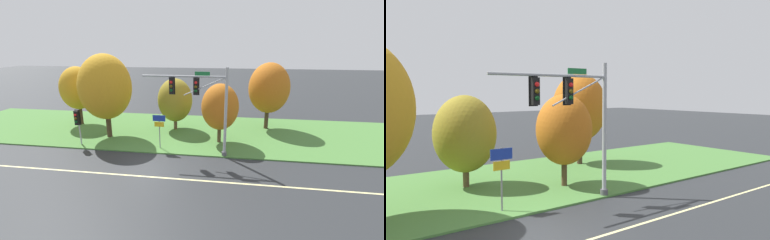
{
  "view_description": "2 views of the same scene",
  "coord_description": "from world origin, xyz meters",
  "views": [
    {
      "loc": [
        5.41,
        -15.87,
        8.45
      ],
      "look_at": [
        2.62,
        3.01,
        2.8
      ],
      "focal_mm": 24.0,
      "sensor_mm": 36.0,
      "label": 1
    },
    {
      "loc": [
        -7.35,
        -11.65,
        5.46
      ],
      "look_at": [
        4.08,
        3.52,
        4.0
      ],
      "focal_mm": 35.0,
      "sensor_mm": 36.0,
      "label": 2
    }
  ],
  "objects": [
    {
      "name": "traffic_signal_mast",
      "position": [
        3.45,
        2.76,
        4.56
      ],
      "size": [
        6.52,
        0.49,
        6.79
      ],
      "color": "#9EA0A5",
      "rests_on": "grass_verge"
    },
    {
      "name": "tree_behind_signpost",
      "position": [
        0.08,
        8.69,
        3.09
      ],
      "size": [
        3.46,
        3.46,
        5.16
      ],
      "color": "brown",
      "rests_on": "grass_verge"
    },
    {
      "name": "grass_verge",
      "position": [
        0.0,
        8.25,
        0.05
      ],
      "size": [
        48.0,
        11.5,
        0.1
      ],
      "primitive_type": "cube",
      "color": "#477A38",
      "rests_on": "ground"
    },
    {
      "name": "ground_plane",
      "position": [
        0.0,
        0.0,
        0.0
      ],
      "size": [
        160.0,
        160.0,
        0.0
      ],
      "primitive_type": "plane",
      "color": "#282B2D"
    },
    {
      "name": "route_sign_post",
      "position": [
        -0.17,
        3.56,
        2.09
      ],
      "size": [
        1.06,
        0.08,
        2.88
      ],
      "color": "slate",
      "rests_on": "grass_verge"
    },
    {
      "name": "tree_tall_centre",
      "position": [
        9.27,
        10.23,
        4.27
      ],
      "size": [
        4.0,
        4.0,
        6.68
      ],
      "color": "#423021",
      "rests_on": "grass_verge"
    },
    {
      "name": "tree_mid_verge",
      "position": [
        4.66,
        5.61,
        3.29
      ],
      "size": [
        3.21,
        3.21,
        5.21
      ],
      "color": "#4C3823",
      "rests_on": "grass_verge"
    }
  ]
}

